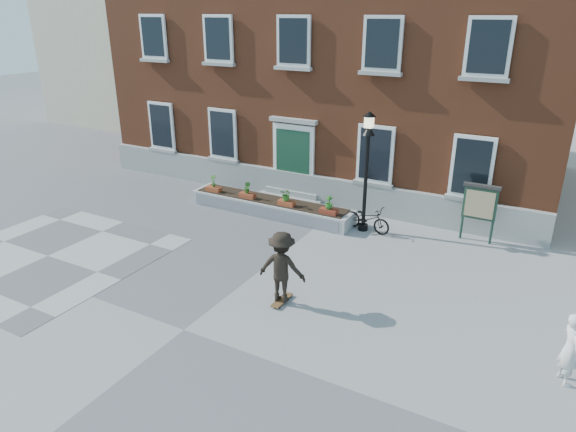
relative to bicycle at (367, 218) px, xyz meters
The scene contains 10 objects.
ground 7.58m from the bicycle, 102.10° to the right, with size 100.00×100.00×0.00m, color gray.
checker_patch 9.93m from the bicycle, 139.86° to the right, with size 6.00×6.00×0.01m, color #58585B.
distant_building 24.07m from the bicycle, 147.24° to the left, with size 10.00×12.00×13.00m, color beige.
bicycle is the anchor object (origin of this frame).
bystander 7.95m from the bicycle, 40.18° to the right, with size 0.56×0.37×1.53m, color white.
brick_building 9.52m from the bicycle, 118.59° to the left, with size 18.40×10.85×12.60m.
planter_assembly 3.58m from the bicycle, behind, with size 6.20×1.12×1.15m.
lamp_post 2.11m from the bicycle, behind, with size 0.40×0.40×3.93m.
notice_board 3.51m from the bicycle, 15.19° to the left, with size 1.10×0.16×1.87m.
skateboarder 5.30m from the bicycle, 92.41° to the right, with size 1.28×0.87×1.90m.
Camera 1 is at (6.88, -7.49, 6.78)m, focal length 32.00 mm.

